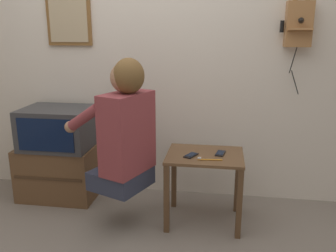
# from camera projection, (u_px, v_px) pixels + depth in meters

# --- Properties ---
(ground_plane) EXTENTS (14.00, 14.00, 0.00)m
(ground_plane) POSITION_uv_depth(u_px,v_px,m) (126.00, 248.00, 2.47)
(ground_plane) COLOR slate
(wall_back) EXTENTS (6.80, 0.05, 2.55)m
(wall_back) POSITION_uv_depth(u_px,v_px,m) (151.00, 53.00, 3.07)
(wall_back) COLOR beige
(wall_back) RESTS_ON ground_plane
(side_table) EXTENTS (0.58, 0.45, 0.56)m
(side_table) POSITION_uv_depth(u_px,v_px,m) (205.00, 168.00, 2.72)
(side_table) COLOR brown
(side_table) RESTS_ON ground_plane
(person) EXTENTS (0.65, 0.58, 0.97)m
(person) POSITION_uv_depth(u_px,v_px,m) (124.00, 129.00, 2.55)
(person) COLOR #2D3347
(person) RESTS_ON ground_plane
(tv_stand) EXTENTS (0.67, 0.45, 0.47)m
(tv_stand) POSITION_uv_depth(u_px,v_px,m) (60.00, 171.00, 3.20)
(tv_stand) COLOR brown
(tv_stand) RESTS_ON ground_plane
(television) EXTENTS (0.58, 0.46, 0.35)m
(television) POSITION_uv_depth(u_px,v_px,m) (58.00, 128.00, 3.08)
(television) COLOR #38383A
(television) RESTS_ON tv_stand
(wall_phone_antique) EXTENTS (0.24, 0.19, 0.76)m
(wall_phone_antique) POSITION_uv_depth(u_px,v_px,m) (299.00, 24.00, 2.76)
(wall_phone_antique) COLOR #9E6B3D
(framed_picture) EXTENTS (0.40, 0.03, 0.42)m
(framed_picture) POSITION_uv_depth(u_px,v_px,m) (69.00, 21.00, 3.07)
(framed_picture) COLOR brown
(cell_phone_held) EXTENTS (0.11, 0.14, 0.01)m
(cell_phone_held) POSITION_uv_depth(u_px,v_px,m) (191.00, 155.00, 2.65)
(cell_phone_held) COLOR black
(cell_phone_held) RESTS_ON side_table
(cell_phone_spare) EXTENTS (0.08, 0.13, 0.01)m
(cell_phone_spare) POSITION_uv_depth(u_px,v_px,m) (220.00, 153.00, 2.69)
(cell_phone_spare) COLOR black
(cell_phone_spare) RESTS_ON side_table
(toothbrush) EXTENTS (0.18, 0.03, 0.02)m
(toothbrush) POSITION_uv_depth(u_px,v_px,m) (208.00, 159.00, 2.56)
(toothbrush) COLOR orange
(toothbrush) RESTS_ON side_table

